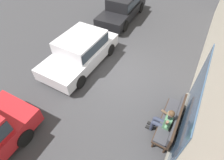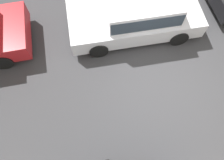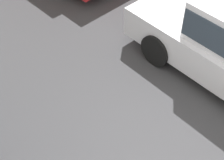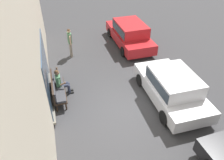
{
  "view_description": "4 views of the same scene",
  "coord_description": "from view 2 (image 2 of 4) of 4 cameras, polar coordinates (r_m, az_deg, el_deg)",
  "views": [
    {
      "loc": [
        5.36,
        2.6,
        5.76
      ],
      "look_at": [
        1.54,
        0.5,
        1.17
      ],
      "focal_mm": 28.0,
      "sensor_mm": 36.0,
      "label": 1
    },
    {
      "loc": [
        1.8,
        2.6,
        6.15
      ],
      "look_at": [
        1.38,
        0.34,
        1.01
      ],
      "focal_mm": 35.0,
      "sensor_mm": 36.0,
      "label": 2
    },
    {
      "loc": [
        -1.26,
        2.6,
        4.27
      ],
      "look_at": [
        1.17,
        0.36,
        0.82
      ],
      "focal_mm": 55.0,
      "sensor_mm": 36.0,
      "label": 3
    },
    {
      "loc": [
        -6.33,
        2.6,
        6.54
      ],
      "look_at": [
        0.9,
        0.55,
        1.08
      ],
      "focal_mm": 35.0,
      "sensor_mm": 36.0,
      "label": 4
    }
  ],
  "objects": [
    {
      "name": "ground_plane",
      "position": [
        6.91,
        10.83,
        1.02
      ],
      "size": [
        60.0,
        60.0,
        0.0
      ],
      "primitive_type": "plane",
      "color": "#38383A"
    },
    {
      "name": "parked_car_mid",
      "position": [
        7.23,
        6.54,
        17.42
      ],
      "size": [
        4.22,
        2.01,
        1.43
      ],
      "color": "silver",
      "rests_on": "ground_plane"
    }
  ]
}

